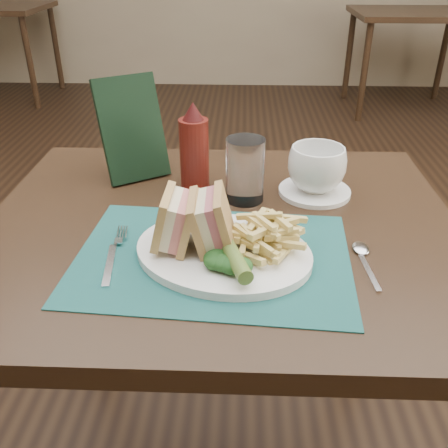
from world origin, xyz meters
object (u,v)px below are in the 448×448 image
Objects in this scene: placemat at (213,257)px; drinking_glass at (245,170)px; sandwich_half_b at (199,220)px; check_presenter at (132,129)px; table_bg_right at (406,62)px; coffee_cup at (317,169)px; table_main at (221,366)px; sandwich_half_a at (163,219)px; plate at (223,252)px; ketchup_bottle at (194,146)px; saucer at (314,191)px.

drinking_glass is at bearing 76.43° from placemat.
check_presenter reaches higher than sandwich_half_b.
coffee_cup is at bearing -109.72° from table_bg_right.
table_main is 6.92× the size of drinking_glass.
sandwich_half_a is 0.97× the size of sandwich_half_b.
plate reaches higher than placemat.
sandwich_half_b is 0.27m from ketchup_bottle.
table_main and table_bg_right have the same top height.
sandwich_half_b is at bearing -132.66° from saucer.
coffee_cup reaches higher than placemat.
coffee_cup reaches higher than table_main.
sandwich_half_a is at bearing -139.47° from saucer.
plate is (-1.31, -3.39, 0.38)m from table_bg_right.
coffee_cup is 0.53× the size of check_presenter.
table_main is 1.00× the size of table_bg_right.
plate is 0.31m from saucer.
check_presenter is (-0.11, 0.32, 0.04)m from sandwich_half_a.
table_bg_right is 7.59× the size of coffee_cup.
table_main is 3.00× the size of plate.
drinking_glass is (-0.15, -0.03, 0.06)m from saucer.
table_bg_right is at bearing 70.28° from saucer.
drinking_glass reaches higher than table_main.
table_bg_right is at bearing 66.98° from sandwich_half_b.
drinking_glass is at bearing 99.43° from plate.
plate is 0.40m from check_presenter.
drinking_glass reaches higher than placemat.
sandwich_half_a is at bearing 177.78° from sandwich_half_b.
coffee_cup is at bearing -43.74° from check_presenter.
sandwich_half_a is 0.25m from drinking_glass.
saucer is (0.18, 0.25, -0.00)m from plate.
plate reaches higher than saucer.
placemat is at bearing -128.46° from coffee_cup.
drinking_glass is (0.04, 0.22, 0.06)m from plate.
saucer is 0.27m from ketchup_bottle.
drinking_glass is at bearing -56.79° from check_presenter.
sandwich_half_b reaches higher than table_bg_right.
sandwich_half_a is 0.43× the size of check_presenter.
check_presenter is (-0.14, 0.06, 0.02)m from ketchup_bottle.
ketchup_bottle reaches higher than saucer.
drinking_glass reaches higher than sandwich_half_b.
table_bg_right is at bearing 87.54° from plate.
table_bg_right is 9.14× the size of sandwich_half_b.
sandwich_half_b is at bearing -94.35° from check_presenter.
ketchup_bottle is at bearing 95.43° from sandwich_half_b.
saucer is 0.41m from check_presenter.
sandwich_half_b is 0.33m from saucer.
check_presenter reaches higher than table_bg_right.
ketchup_bottle reaches higher than coffee_cup.
saucer is 0.81× the size of ketchup_bottle.
table_main is 0.50m from ketchup_bottle.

